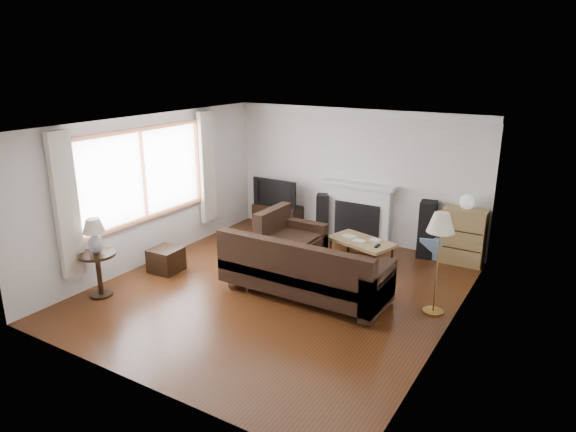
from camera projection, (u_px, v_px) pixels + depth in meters
The scene contains 17 objects.
room at pixel (277, 211), 7.42m from camera, with size 5.10×5.60×2.54m.
window at pixel (144, 175), 8.37m from camera, with size 0.12×2.74×1.54m, color brown.
curtain_near at pixel (66, 206), 7.15m from camera, with size 0.10×0.35×2.10m, color beige.
curtain_far at pixel (207, 168), 9.64m from camera, with size 0.10×0.35×2.10m, color beige.
fireplace at pixel (359, 212), 9.70m from camera, with size 1.40×0.26×1.15m, color white.
tv_stand at pixel (278, 217), 10.53m from camera, with size 0.98×0.44×0.49m, color black.
television at pixel (278, 192), 10.38m from camera, with size 0.98×0.13×0.57m, color black.
speaker_left at pixel (323, 216), 10.02m from camera, with size 0.24×0.28×0.85m, color black.
speaker_right at pixel (427, 229), 8.97m from camera, with size 0.28×0.34×1.01m, color black.
bookshelf at pixel (463, 237), 8.66m from camera, with size 0.71×0.34×0.97m, color olive.
globe_lamp at pixel (467, 202), 8.48m from camera, with size 0.24×0.24×0.24m, color white.
sectional_sofa at pixel (304, 268), 7.51m from camera, with size 2.69×1.97×0.87m, color black.
coffee_table at pixel (361, 252), 8.73m from camera, with size 1.10×0.60×0.43m, color #9B7A4A.
footstool at pixel (166, 260), 8.44m from camera, with size 0.46×0.46×0.39m, color black.
floor_lamp at pixel (437, 264), 6.90m from camera, with size 0.37×0.37×1.44m, color #A47939.
side_table at pixel (99, 274), 7.52m from camera, with size 0.54×0.54×0.67m, color black.
table_lamp at pixel (95, 236), 7.34m from camera, with size 0.32×0.32×0.51m, color silver.
Camera 1 is at (3.81, -6.00, 3.38)m, focal length 32.00 mm.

